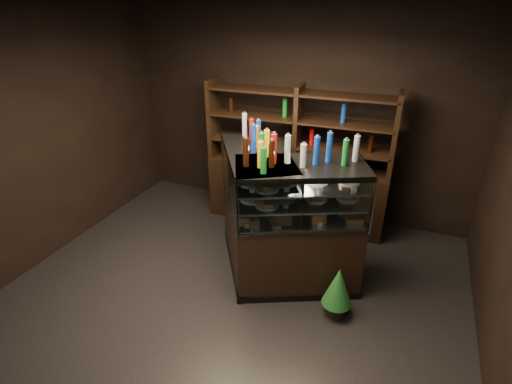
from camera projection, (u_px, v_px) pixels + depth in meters
ground at (223, 309)px, 4.29m from camera, size 5.00×5.00×0.00m
room_shell at (214, 137)px, 3.41m from camera, size 5.02×5.02×3.01m
display_case at (277, 238)px, 4.62m from camera, size 1.96×1.53×1.50m
food_display at (278, 187)px, 4.33m from camera, size 1.57×1.15×0.46m
bottles_top at (279, 145)px, 4.11m from camera, size 1.40×1.01×0.30m
potted_conifer at (338, 286)px, 4.05m from camera, size 0.31×0.31×0.67m
back_shelving at (295, 184)px, 5.66m from camera, size 2.53×0.54×2.00m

